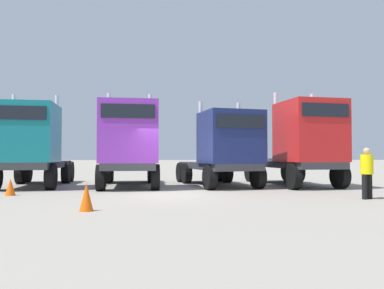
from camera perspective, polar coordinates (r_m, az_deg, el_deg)
name	(u,v)px	position (r m, az deg, el deg)	size (l,w,h in m)	color
ground	(170,195)	(13.76, -3.43, -7.65)	(200.00, 200.00, 0.00)	gray
semi_truck_teal	(31,144)	(18.02, -23.35, 0.02)	(3.08, 6.27, 4.25)	#333338
semi_truck_purple	(129,144)	(16.80, -9.56, 0.11)	(3.02, 6.56, 4.30)	#333338
semi_truck_navy	(224,149)	(17.04, 4.97, -0.62)	(3.71, 6.41, 3.95)	#333338
semi_truck_red	(303,143)	(17.81, 16.54, 0.25)	(3.38, 6.45, 4.42)	#333338
visitor_in_hivis	(367,169)	(13.60, 25.09, -3.44)	(0.54, 0.54, 1.69)	black
traffic_cone_near	(10,187)	(14.95, -25.93, -5.84)	(0.36, 0.36, 0.61)	#F2590C
traffic_cone_mid	(86,197)	(10.11, -15.78, -7.70)	(0.36, 0.36, 0.73)	#F2590C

